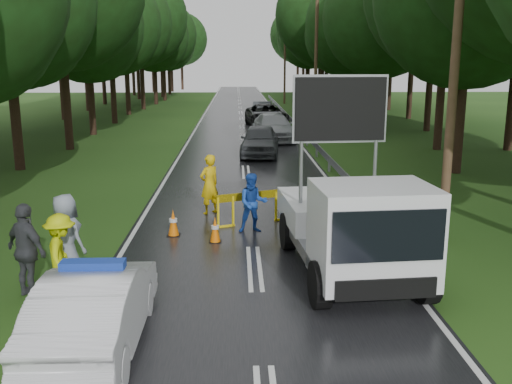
{
  "coord_description": "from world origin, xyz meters",
  "views": [
    {
      "loc": [
        -0.4,
        -12.75,
        4.77
      ],
      "look_at": [
        0.12,
        2.4,
        1.3
      ],
      "focal_mm": 40.0,
      "sensor_mm": 36.0,
      "label": 1
    }
  ],
  "objects_px": {
    "queue_car_first": "(260,140)",
    "queue_car_second": "(273,127)",
    "police_sedan": "(96,309)",
    "work_truck": "(353,226)",
    "queue_car_fourth": "(262,110)",
    "officer": "(209,184)",
    "civilian": "(253,203)",
    "barrier": "(255,200)",
    "queue_car_third": "(267,115)"
  },
  "relations": [
    {
      "from": "barrier",
      "to": "queue_car_fourth",
      "type": "bearing_deg",
      "value": 65.53
    },
    {
      "from": "queue_car_first",
      "to": "queue_car_second",
      "type": "bearing_deg",
      "value": 84.41
    },
    {
      "from": "police_sedan",
      "to": "barrier",
      "type": "relative_size",
      "value": 1.88
    },
    {
      "from": "police_sedan",
      "to": "queue_car_second",
      "type": "distance_m",
      "value": 26.69
    },
    {
      "from": "queue_car_first",
      "to": "queue_car_fourth",
      "type": "height_order",
      "value": "queue_car_first"
    },
    {
      "from": "civilian",
      "to": "queue_car_first",
      "type": "height_order",
      "value": "civilian"
    },
    {
      "from": "work_truck",
      "to": "queue_car_first",
      "type": "height_order",
      "value": "work_truck"
    },
    {
      "from": "officer",
      "to": "queue_car_first",
      "type": "relative_size",
      "value": 0.41
    },
    {
      "from": "work_truck",
      "to": "queue_car_third",
      "type": "relative_size",
      "value": 0.96
    },
    {
      "from": "police_sedan",
      "to": "queue_car_fourth",
      "type": "height_order",
      "value": "police_sedan"
    },
    {
      "from": "police_sedan",
      "to": "queue_car_third",
      "type": "bearing_deg",
      "value": -97.95
    },
    {
      "from": "queue_car_fourth",
      "to": "officer",
      "type": "bearing_deg",
      "value": -88.92
    },
    {
      "from": "queue_car_third",
      "to": "work_truck",
      "type": "bearing_deg",
      "value": -95.12
    },
    {
      "from": "work_truck",
      "to": "queue_car_fourth",
      "type": "xyz_separation_m",
      "value": [
        -0.38,
        36.99,
        -0.48
      ]
    },
    {
      "from": "queue_car_third",
      "to": "officer",
      "type": "bearing_deg",
      "value": -102.76
    },
    {
      "from": "queue_car_first",
      "to": "civilian",
      "type": "bearing_deg",
      "value": -88.37
    },
    {
      "from": "queue_car_first",
      "to": "queue_car_third",
      "type": "height_order",
      "value": "queue_car_third"
    },
    {
      "from": "work_truck",
      "to": "civilian",
      "type": "relative_size",
      "value": 3.34
    },
    {
      "from": "police_sedan",
      "to": "queue_car_third",
      "type": "xyz_separation_m",
      "value": [
        4.68,
        34.1,
        0.12
      ]
    },
    {
      "from": "police_sedan",
      "to": "queue_car_first",
      "type": "distance_m",
      "value": 20.59
    },
    {
      "from": "barrier",
      "to": "queue_car_fourth",
      "type": "distance_m",
      "value": 32.65
    },
    {
      "from": "queue_car_first",
      "to": "queue_car_third",
      "type": "xyz_separation_m",
      "value": [
        1.08,
        13.82,
        0.03
      ]
    },
    {
      "from": "queue_car_first",
      "to": "queue_car_second",
      "type": "relative_size",
      "value": 0.85
    },
    {
      "from": "barrier",
      "to": "queue_car_second",
      "type": "relative_size",
      "value": 0.41
    },
    {
      "from": "work_truck",
      "to": "queue_car_third",
      "type": "height_order",
      "value": "work_truck"
    },
    {
      "from": "police_sedan",
      "to": "officer",
      "type": "bearing_deg",
      "value": -100.03
    },
    {
      "from": "barrier",
      "to": "queue_car_second",
      "type": "height_order",
      "value": "queue_car_second"
    },
    {
      "from": "officer",
      "to": "queue_car_fourth",
      "type": "distance_m",
      "value": 31.51
    },
    {
      "from": "police_sedan",
      "to": "queue_car_third",
      "type": "relative_size",
      "value": 0.72
    },
    {
      "from": "civilian",
      "to": "queue_car_third",
      "type": "height_order",
      "value": "civilian"
    },
    {
      "from": "officer",
      "to": "barrier",
      "type": "bearing_deg",
      "value": 98.51
    },
    {
      "from": "queue_car_third",
      "to": "queue_car_fourth",
      "type": "relative_size",
      "value": 1.36
    },
    {
      "from": "officer",
      "to": "queue_car_second",
      "type": "height_order",
      "value": "officer"
    },
    {
      "from": "queue_car_first",
      "to": "queue_car_fourth",
      "type": "relative_size",
      "value": 1.08
    },
    {
      "from": "work_truck",
      "to": "officer",
      "type": "bearing_deg",
      "value": 116.9
    },
    {
      "from": "police_sedan",
      "to": "work_truck",
      "type": "distance_m",
      "value": 5.89
    },
    {
      "from": "officer",
      "to": "queue_car_first",
      "type": "distance_m",
      "value": 11.73
    },
    {
      "from": "officer",
      "to": "civilian",
      "type": "height_order",
      "value": "officer"
    },
    {
      "from": "work_truck",
      "to": "civilian",
      "type": "height_order",
      "value": "work_truck"
    },
    {
      "from": "police_sedan",
      "to": "queue_car_second",
      "type": "bearing_deg",
      "value": -100.28
    },
    {
      "from": "civilian",
      "to": "barrier",
      "type": "bearing_deg",
      "value": 79.53
    },
    {
      "from": "civilian",
      "to": "queue_car_fourth",
      "type": "bearing_deg",
      "value": 82.23
    },
    {
      "from": "officer",
      "to": "queue_car_second",
      "type": "xyz_separation_m",
      "value": [
        3.18,
        17.54,
        -0.16
      ]
    },
    {
      "from": "queue_car_fourth",
      "to": "civilian",
      "type": "bearing_deg",
      "value": -86.32
    },
    {
      "from": "barrier",
      "to": "officer",
      "type": "relative_size",
      "value": 1.18
    },
    {
      "from": "civilian",
      "to": "queue_car_fourth",
      "type": "height_order",
      "value": "civilian"
    },
    {
      "from": "work_truck",
      "to": "queue_car_third",
      "type": "distance_m",
      "value": 30.99
    },
    {
      "from": "queue_car_second",
      "to": "queue_car_third",
      "type": "distance_m",
      "value": 7.82
    },
    {
      "from": "civilian",
      "to": "queue_car_second",
      "type": "relative_size",
      "value": 0.31
    },
    {
      "from": "officer",
      "to": "queue_car_fourth",
      "type": "xyz_separation_m",
      "value": [
        3.08,
        31.36,
        -0.24
      ]
    }
  ]
}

